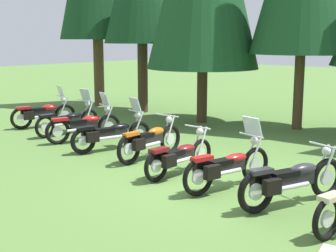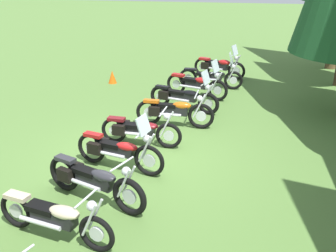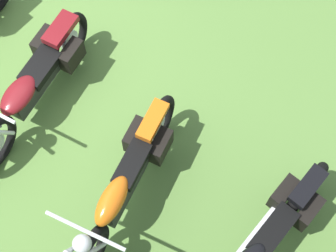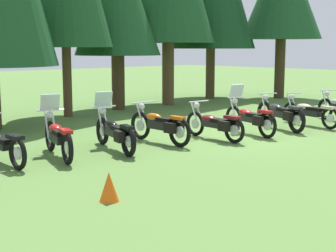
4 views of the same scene
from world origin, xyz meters
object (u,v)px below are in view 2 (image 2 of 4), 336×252
at_px(motorcycle_5, 139,130).
at_px(motorcycle_8, 55,217).
at_px(motorcycle_4, 173,111).
at_px(motorcycle_6, 118,150).
at_px(traffic_cone, 112,77).
at_px(motorcycle_3, 183,97).
at_px(motorcycle_7, 93,180).
at_px(motorcycle_2, 197,84).
at_px(motorcycle_0, 219,66).
at_px(motorcycle_1, 211,76).

distance_m(motorcycle_5, motorcycle_8, 3.97).
bearing_deg(motorcycle_4, motorcycle_6, -105.19).
bearing_deg(motorcycle_8, traffic_cone, 114.83).
height_order(motorcycle_3, motorcycle_7, motorcycle_3).
relative_size(motorcycle_4, motorcycle_6, 1.02).
xyz_separation_m(motorcycle_2, motorcycle_3, (1.39, -0.28, -0.03)).
bearing_deg(traffic_cone, motorcycle_2, 71.21).
distance_m(motorcycle_0, motorcycle_7, 9.82).
relative_size(motorcycle_1, motorcycle_3, 1.03).
height_order(motorcycle_1, motorcycle_5, motorcycle_1).
bearing_deg(motorcycle_3, motorcycle_5, -87.75).
relative_size(motorcycle_4, motorcycle_7, 0.98).
bearing_deg(motorcycle_3, motorcycle_8, -83.34).
xyz_separation_m(motorcycle_8, traffic_cone, (-9.32, -2.05, -0.20)).
relative_size(motorcycle_5, motorcycle_6, 0.97).
bearing_deg(motorcycle_2, motorcycle_0, 96.99).
height_order(motorcycle_0, motorcycle_4, motorcycle_0).
height_order(motorcycle_2, motorcycle_7, motorcycle_2).
relative_size(motorcycle_3, motorcycle_5, 1.08).
bearing_deg(motorcycle_2, traffic_cone, 179.09).
distance_m(motorcycle_3, motorcycle_5, 2.90).
relative_size(motorcycle_1, motorcycle_7, 1.03).
xyz_separation_m(motorcycle_3, motorcycle_6, (4.15, -0.82, 0.02)).
bearing_deg(motorcycle_7, motorcycle_5, 106.92).
bearing_deg(motorcycle_7, motorcycle_3, 102.09).
bearing_deg(motorcycle_0, motorcycle_6, -82.84).
relative_size(motorcycle_0, motorcycle_8, 0.93).
distance_m(motorcycle_7, motorcycle_8, 1.25).
bearing_deg(motorcycle_1, motorcycle_8, -99.33).
bearing_deg(motorcycle_5, motorcycle_8, -92.94).
bearing_deg(motorcycle_7, motorcycle_6, 108.50).
bearing_deg(motorcycle_3, motorcycle_6, -85.31).
bearing_deg(motorcycle_1, motorcycle_7, -99.46).
height_order(motorcycle_0, motorcycle_2, motorcycle_2).
xyz_separation_m(motorcycle_0, motorcycle_8, (10.91, -1.92, -0.04)).
bearing_deg(motorcycle_4, motorcycle_0, 81.62).
bearing_deg(traffic_cone, motorcycle_4, 38.00).
bearing_deg(motorcycle_6, motorcycle_5, 98.28).
bearing_deg(motorcycle_3, motorcycle_2, 94.37).
bearing_deg(motorcycle_0, motorcycle_3, -82.79).
bearing_deg(motorcycle_8, motorcycle_5, 96.41).
relative_size(motorcycle_2, traffic_cone, 4.62).
xyz_separation_m(motorcycle_5, motorcycle_6, (1.33, -0.14, 0.04)).
height_order(motorcycle_1, motorcycle_2, motorcycle_2).
height_order(motorcycle_4, motorcycle_7, motorcycle_7).
bearing_deg(motorcycle_1, motorcycle_5, -102.62).
relative_size(motorcycle_4, traffic_cone, 4.67).
bearing_deg(motorcycle_6, motorcycle_7, -78.50).
xyz_separation_m(motorcycle_0, motorcycle_7, (9.68, -1.70, -0.02)).
relative_size(motorcycle_0, motorcycle_3, 0.92).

